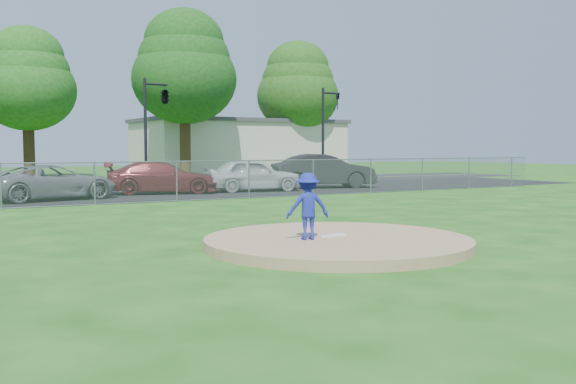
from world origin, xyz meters
The scene contains 17 objects.
ground centered at (0.00, 10.00, 0.00)m, with size 120.00×120.00×0.00m, color #174D10.
pitchers_mound centered at (0.00, 0.00, 0.10)m, with size 5.40×5.40×0.20m, color #9E7C56.
pitching_rubber centered at (0.00, 0.20, 0.22)m, with size 0.60×0.15×0.04m, color white.
chain_link_fence centered at (0.00, 12.00, 0.75)m, with size 40.00×0.06×1.50m, color gray.
parking_lot centered at (0.00, 16.50, 0.01)m, with size 50.00×8.00×0.01m, color black.
street centered at (0.00, 24.00, 0.00)m, with size 60.00×7.00×0.01m, color black.
commercial_building centered at (16.00, 38.00, 2.16)m, with size 16.40×9.40×4.30m.
tree_center centered at (-1.00, 34.00, 6.47)m, with size 6.16×6.16×9.84m.
tree_right centered at (9.00, 32.00, 7.65)m, with size 7.28×7.28×11.63m.
tree_far_right centered at (20.00, 35.00, 7.06)m, with size 6.72×6.72×10.74m.
traffic_signal_center centered at (3.97, 22.00, 4.61)m, with size 1.42×2.48×5.60m.
traffic_signal_right centered at (14.24, 22.00, 3.36)m, with size 1.28×0.20×5.60m.
pitcher centered at (-0.68, 0.05, 0.86)m, with size 0.85×0.49×1.32m, color navy.
parked_car_gray centered at (-2.85, 15.11, 0.68)m, with size 2.22×4.80×1.34m, color gray.
parked_car_darkred centered at (1.85, 16.17, 0.71)m, with size 1.95×4.80×1.39m, color maroon.
parked_car_pearl centered at (5.97, 15.57, 0.76)m, with size 1.77×4.41×1.50m, color silver.
parked_car_charcoal centered at (10.18, 16.11, 0.85)m, with size 1.77×5.08×1.67m, color #232326.
Camera 1 is at (-7.31, -10.64, 2.02)m, focal length 40.00 mm.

